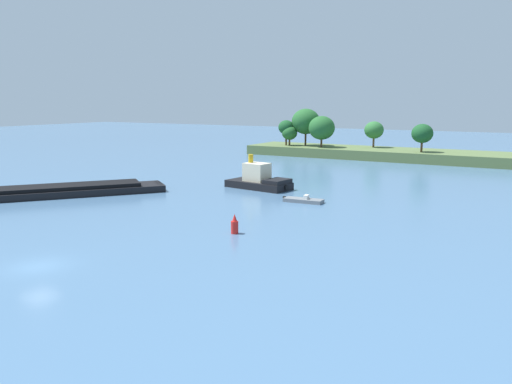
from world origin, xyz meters
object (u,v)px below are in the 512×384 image
cargo_barge (32,191)px  small_motorboat (303,200)px  channel_buoy_red (235,225)px  tugboat (260,180)px

cargo_barge → small_motorboat: 35.17m
small_motorboat → channel_buoy_red: channel_buoy_red is taller
tugboat → channel_buoy_red: tugboat is taller
cargo_barge → channel_buoy_red: 32.76m
tugboat → channel_buoy_red: bearing=-65.8°
tugboat → channel_buoy_red: 25.61m
small_motorboat → channel_buoy_red: bearing=-87.6°
cargo_barge → small_motorboat: size_ratio=5.43×
tugboat → cargo_barge: bearing=-136.7°
cargo_barge → channel_buoy_red: size_ratio=14.94×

